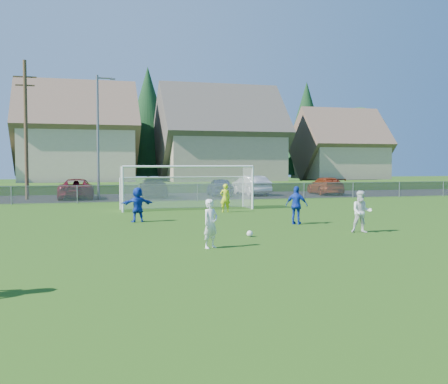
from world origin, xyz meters
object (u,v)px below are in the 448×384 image
at_px(soccer_ball, 250,234).
at_px(player_white_b, 362,212).
at_px(player_blue_b, 138,205).
at_px(car_d, 153,188).
at_px(player_white_a, 211,224).
at_px(car_e, 220,187).
at_px(soccer_goal, 186,181).
at_px(goalkeeper, 225,198).
at_px(car_f, 251,185).
at_px(car_c, 77,189).
at_px(car_g, 326,186).
at_px(player_blue_a, 297,205).

height_order(soccer_ball, player_white_b, player_white_b).
xyz_separation_m(player_blue_b, car_d, (3.03, 16.84, -0.04)).
distance_m(soccer_ball, player_white_a, 2.93).
distance_m(player_white_a, car_d, 24.80).
distance_m(car_d, car_e, 5.37).
bearing_deg(car_e, player_white_a, 79.64).
distance_m(soccer_ball, player_white_b, 4.44).
bearing_deg(soccer_goal, goalkeeper, -55.94).
distance_m(soccer_ball, player_blue_b, 6.74).
distance_m(player_white_a, car_f, 27.38).
bearing_deg(car_e, goalkeeper, 81.44).
xyz_separation_m(player_white_b, car_f, (3.51, 23.58, 0.00)).
bearing_deg(car_d, player_white_b, 106.82).
relative_size(car_c, car_g, 1.07).
xyz_separation_m(player_white_a, player_blue_b, (-1.36, 7.90, 0.02)).
height_order(player_blue_a, car_d, player_blue_a).
xyz_separation_m(player_white_a, goalkeeper, (3.67, 11.39, 0.00)).
relative_size(player_blue_b, soccer_goal, 0.21).
relative_size(goalkeeper, car_g, 0.31).
bearing_deg(soccer_goal, car_c, 119.12).
xyz_separation_m(goalkeeper, car_c, (-7.69, 13.29, -0.02)).
distance_m(car_d, car_f, 8.23).
bearing_deg(car_c, car_d, -177.17).
relative_size(soccer_ball, goalkeeper, 0.15).
distance_m(player_blue_a, car_f, 20.92).
relative_size(player_blue_a, player_blue_b, 1.05).
distance_m(soccer_ball, goalkeeper, 9.49).
bearing_deg(car_e, car_f, -161.41).
bearing_deg(player_blue_a, soccer_ball, 83.78).
relative_size(soccer_ball, player_blue_a, 0.13).
distance_m(player_blue_a, car_g, 22.33).
height_order(player_white_a, player_white_b, player_white_b).
relative_size(car_c, car_f, 1.10).
relative_size(car_c, soccer_goal, 0.72).
distance_m(goalkeeper, car_e, 13.91).
bearing_deg(car_c, player_blue_a, 117.19).
height_order(player_blue_b, car_f, car_f).
height_order(player_blue_a, player_blue_b, player_blue_a).
relative_size(soccer_ball, player_white_a, 0.15).
height_order(car_g, soccer_goal, soccer_goal).
xyz_separation_m(player_white_a, soccer_goal, (2.03, 13.81, 0.87)).
height_order(car_c, car_g, car_c).
relative_size(soccer_ball, car_g, 0.04).
relative_size(car_d, soccer_goal, 0.69).
xyz_separation_m(player_white_b, car_c, (-10.36, 22.71, -0.05)).
relative_size(player_white_a, goalkeeper, 1.00).
relative_size(soccer_ball, car_e, 0.05).
bearing_deg(goalkeeper, car_f, -109.94).
xyz_separation_m(player_white_a, car_g, (16.17, 24.56, -0.04)).
distance_m(player_blue_b, car_e, 18.95).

